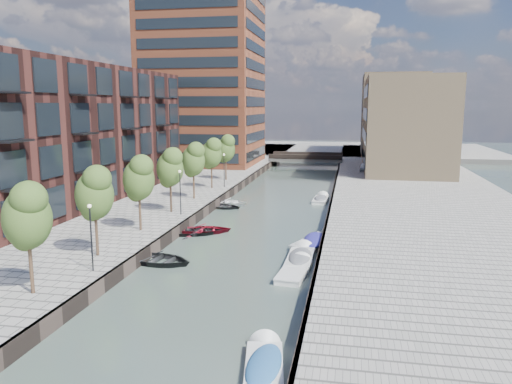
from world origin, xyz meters
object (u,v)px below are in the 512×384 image
(tree_3, at_px, (170,166))
(tree_6, at_px, (226,148))
(sloop_2, at_px, (205,233))
(motorboat_3, at_px, (318,241))
(sloop_4, at_px, (223,208))
(motorboat_0, at_px, (264,364))
(tree_0, at_px, (27,214))
(tree_4, at_px, (193,159))
(bridge, at_px, (306,158))
(sloop_3, at_px, (229,204))
(car, at_px, (364,167))
(motorboat_1, at_px, (301,257))
(tree_1, at_px, (94,192))
(tree_2, at_px, (139,177))
(sloop_0, at_px, (158,263))
(sloop_1, at_px, (198,234))
(motorboat_4, at_px, (321,199))
(motorboat_2, at_px, (296,271))
(tree_5, at_px, (211,153))

(tree_3, distance_m, tree_6, 21.00)
(sloop_2, distance_m, motorboat_3, 10.03)
(sloop_4, bearing_deg, tree_3, 165.74)
(tree_3, bearing_deg, motorboat_0, -61.79)
(tree_0, xyz_separation_m, tree_4, (0.00, 28.00, 0.00))
(sloop_2, relative_size, motorboat_3, 0.80)
(tree_4, bearing_deg, sloop_4, 4.95)
(bridge, height_order, sloop_3, bridge)
(car, bearing_deg, motorboat_1, -96.41)
(tree_1, xyz_separation_m, motorboat_0, (13.18, -10.58, -5.13))
(tree_2, distance_m, car, 44.78)
(tree_4, bearing_deg, sloop_0, -79.65)
(sloop_1, distance_m, motorboat_4, 19.58)
(motorboat_0, distance_m, motorboat_4, 37.93)
(sloop_0, height_order, car, car)
(sloop_3, bearing_deg, motorboat_1, -144.88)
(tree_1, relative_size, car, 1.65)
(motorboat_0, bearing_deg, tree_4, 112.66)
(tree_0, distance_m, sloop_1, 18.40)
(sloop_0, xyz_separation_m, motorboat_2, (9.67, -0.08, 0.09))
(tree_4, xyz_separation_m, motorboat_1, (13.20, -16.45, -5.11))
(tree_4, relative_size, tree_6, 1.00)
(tree_3, height_order, motorboat_0, tree_3)
(sloop_0, relative_size, motorboat_2, 1.02)
(tree_0, height_order, car, tree_0)
(motorboat_4, bearing_deg, motorboat_2, -90.21)
(sloop_0, bearing_deg, motorboat_1, -65.22)
(sloop_2, distance_m, motorboat_1, 10.94)
(bridge, distance_m, car, 16.74)
(sloop_4, bearing_deg, motorboat_0, -153.59)
(tree_6, distance_m, car, 22.71)
(tree_3, relative_size, tree_5, 1.00)
(tree_0, xyz_separation_m, motorboat_4, (13.25, 34.35, -5.13))
(bridge, distance_m, motorboat_3, 52.31)
(tree_4, bearing_deg, tree_2, -90.00)
(motorboat_4, bearing_deg, sloop_3, -158.91)
(sloop_1, bearing_deg, car, -45.45)
(motorboat_3, bearing_deg, tree_0, -131.37)
(tree_6, distance_m, sloop_2, 25.10)
(motorboat_1, bearing_deg, sloop_1, 148.95)
(tree_4, distance_m, car, 32.63)
(tree_2, bearing_deg, motorboat_3, 8.09)
(tree_4, bearing_deg, tree_1, -90.00)
(sloop_4, distance_m, motorboat_0, 33.41)
(sloop_2, distance_m, motorboat_0, 23.21)
(tree_1, bearing_deg, tree_5, 90.00)
(sloop_1, distance_m, motorboat_0, 22.79)
(motorboat_4, relative_size, car, 1.27)
(tree_1, height_order, car, tree_1)
(motorboat_1, relative_size, motorboat_4, 1.09)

